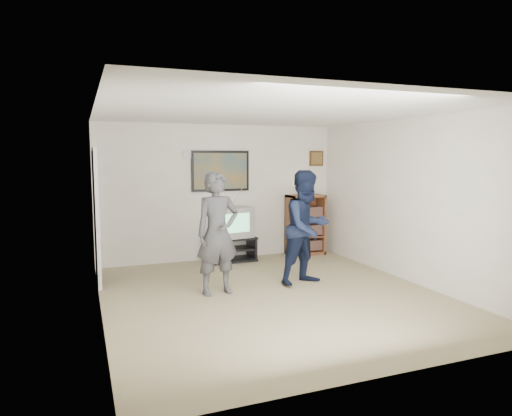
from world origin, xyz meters
TOP-DOWN VIEW (x-y plane):
  - room_shell at (0.00, 0.35)m, footprint 4.51×5.00m
  - media_stand at (0.11, 2.23)m, footprint 0.90×0.51m
  - crt_television at (0.14, 2.23)m, footprint 0.73×0.65m
  - bookshelf at (1.67, 2.28)m, footprint 0.71×0.41m
  - table_lamp at (1.51, 2.29)m, footprint 0.23×0.23m
  - person_tall at (-0.68, 0.38)m, footprint 0.67×0.48m
  - person_short at (0.72, 0.39)m, footprint 0.98×0.85m
  - controller_left at (-0.74, 0.63)m, footprint 0.05×0.12m
  - controller_right at (0.74, 0.66)m, footprint 0.07×0.13m
  - poster at (0.00, 2.48)m, footprint 1.10×0.03m
  - air_vent at (-0.55, 2.48)m, footprint 0.28×0.02m
  - small_picture at (2.00, 2.48)m, footprint 0.30×0.03m
  - doorway at (-2.23, 1.60)m, footprint 0.03×0.85m

SIDE VIEW (x-z plane):
  - media_stand at x=0.11m, z-range 0.00..0.45m
  - bookshelf at x=1.67m, z-range 0.00..1.17m
  - crt_television at x=0.14m, z-range 0.45..1.00m
  - person_tall at x=-0.68m, z-range 0.00..1.71m
  - person_short at x=0.72m, z-range 0.00..1.72m
  - controller_right at x=0.74m, z-range 0.97..1.01m
  - doorway at x=-2.23m, z-range 0.00..2.00m
  - room_shell at x=0.00m, z-range 0.00..2.50m
  - controller_left at x=-0.74m, z-range 1.28..1.31m
  - table_lamp at x=1.51m, z-range 1.17..1.54m
  - poster at x=0.00m, z-range 1.27..2.02m
  - small_picture at x=2.00m, z-range 1.73..2.03m
  - air_vent at x=-0.55m, z-range 1.88..2.02m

